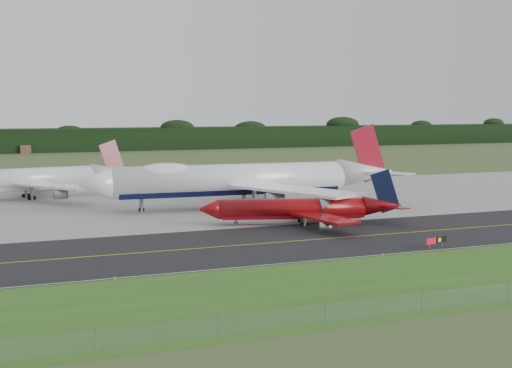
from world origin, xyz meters
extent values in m
plane|color=#425327|center=(0.00, 0.00, 0.00)|extent=(600.00, 600.00, 0.00)
cube|color=#32581A|center=(0.00, -35.00, 0.01)|extent=(400.00, 30.00, 0.01)
cube|color=black|center=(0.00, -4.00, 0.01)|extent=(400.00, 32.00, 0.02)
cube|color=gray|center=(0.00, 51.00, 0.01)|extent=(400.00, 78.00, 0.01)
cube|color=#C69612|center=(0.00, -4.00, 0.03)|extent=(400.00, 0.40, 0.00)
cube|color=silver|center=(0.00, -19.50, 0.03)|extent=(400.00, 0.25, 0.00)
plane|color=slate|center=(0.00, -48.00, 1.10)|extent=(320.00, 0.00, 320.00)
cylinder|color=slate|center=(0.00, -48.00, 1.10)|extent=(0.10, 0.10, 2.20)
cube|color=black|center=(0.00, 275.00, 6.00)|extent=(700.00, 24.00, 12.00)
cylinder|color=white|center=(2.43, 38.37, 6.63)|extent=(54.20, 9.51, 6.85)
cube|color=black|center=(2.43, 38.37, 4.41)|extent=(51.43, 7.66, 2.40)
cone|color=white|center=(-27.87, 39.87, 6.63)|extent=(7.07, 7.17, 6.85)
cone|color=white|center=(36.47, 36.69, 7.15)|extent=(14.55, 7.54, 6.85)
ellipsoid|color=white|center=(-12.65, 39.12, 8.52)|extent=(14.24, 6.50, 4.37)
cube|color=white|center=(11.03, 22.67, 5.44)|extent=(20.53, 31.94, 0.59)
cube|color=white|center=(12.54, 53.15, 5.44)|extent=(22.86, 31.53, 0.59)
cube|color=#AD1326|center=(37.23, 36.65, 11.80)|extent=(9.86, 1.03, 14.19)
cylinder|color=gray|center=(6.86, 23.54, 3.57)|extent=(3.88, 3.06, 2.88)
cylinder|color=gray|center=(8.30, 52.70, 3.57)|extent=(3.88, 3.06, 2.88)
cylinder|color=gray|center=(12.38, 9.98, 3.57)|extent=(3.88, 3.06, 2.88)
cylinder|color=gray|center=(15.14, 65.64, 3.57)|extent=(3.88, 3.06, 2.88)
cylinder|color=black|center=(-18.04, 39.39, 0.62)|extent=(1.26, 0.61, 1.23)
cylinder|color=slate|center=(6.55, 34.40, 2.29)|extent=(1.00, 1.00, 4.58)
cylinder|color=black|center=(6.55, 34.40, 0.62)|extent=(1.26, 0.68, 1.23)
cylinder|color=slate|center=(6.93, 41.92, 2.29)|extent=(1.00, 1.00, 4.58)
cylinder|color=black|center=(6.93, 41.92, 0.62)|extent=(1.26, 0.68, 1.23)
cylinder|color=maroon|center=(5.65, 12.38, 3.16)|extent=(28.50, 12.09, 3.87)
cube|color=maroon|center=(5.65, 12.38, 1.90)|extent=(26.84, 10.75, 1.36)
cone|color=maroon|center=(-9.74, 17.10, 3.16)|extent=(4.56, 4.75, 3.87)
cone|color=maroon|center=(22.94, 7.08, 3.45)|extent=(8.36, 5.92, 3.87)
cube|color=maroon|center=(8.01, 3.32, 2.48)|extent=(7.32, 16.50, 0.44)
cube|color=maroon|center=(12.68, 18.56, 2.48)|extent=(14.51, 15.30, 0.44)
cube|color=black|center=(23.46, 6.92, 6.37)|extent=(5.94, 2.09, 8.81)
cylinder|color=gray|center=(6.61, -0.24, 1.42)|extent=(2.50, 2.18, 1.63)
cylinder|color=gray|center=(13.52, 22.29, 1.42)|extent=(2.50, 2.18, 1.63)
cylinder|color=black|center=(-4.75, 15.57, 0.35)|extent=(0.76, 0.50, 0.70)
cylinder|color=slate|center=(7.21, 9.68, 1.00)|extent=(0.68, 0.68, 2.00)
cylinder|color=black|center=(7.21, 9.68, 0.35)|extent=(0.77, 0.54, 0.70)
cylinder|color=slate|center=(8.46, 13.75, 1.00)|extent=(0.68, 0.68, 2.00)
cylinder|color=black|center=(8.46, 13.75, 0.35)|extent=(0.77, 0.54, 0.70)
cylinder|color=silver|center=(-42.25, 72.43, 5.05)|extent=(39.40, 11.70, 5.42)
cube|color=silver|center=(-42.25, 72.43, 3.29)|extent=(37.25, 10.05, 1.90)
cone|color=silver|center=(-17.91, 76.45, 5.45)|extent=(11.05, 7.03, 5.42)
cube|color=silver|center=(-33.68, 62.51, 4.10)|extent=(18.44, 22.43, 0.49)
cube|color=silver|center=(-37.32, 84.57, 4.10)|extent=(12.81, 23.43, 0.49)
cube|color=red|center=(-17.31, 76.54, 8.97)|extent=(7.45, 1.64, 10.78)
cylinder|color=gray|center=(-33.13, 57.19, 2.62)|extent=(3.29, 2.73, 2.28)
cylinder|color=gray|center=(-38.51, 89.80, 2.62)|extent=(3.29, 2.73, 2.28)
cylinder|color=slate|center=(-38.68, 70.00, 1.71)|extent=(0.87, 0.87, 3.42)
cylinder|color=black|center=(-38.68, 70.00, 0.49)|extent=(1.04, 0.64, 0.98)
cylinder|color=slate|center=(-39.65, 75.88, 1.71)|extent=(0.87, 0.87, 3.42)
cylinder|color=black|center=(-39.65, 75.88, 0.49)|extent=(1.04, 0.64, 0.98)
cylinder|color=slate|center=(16.06, -18.51, 0.38)|extent=(0.13, 0.13, 0.77)
cylinder|color=slate|center=(19.18, -17.49, 0.38)|extent=(0.13, 0.13, 0.77)
cube|color=maroon|center=(16.37, -18.40, 1.26)|extent=(2.35, 0.93, 0.98)
cube|color=black|center=(18.35, -17.76, 1.26)|extent=(1.10, 0.52, 0.98)
cube|color=black|center=(19.59, -17.36, 1.26)|extent=(1.31, 0.59, 0.98)
cylinder|color=yellow|center=(-35.09, -20.50, 0.25)|extent=(0.16, 0.16, 0.50)
cylinder|color=yellow|center=(6.00, -20.50, 0.25)|extent=(0.16, 0.16, 0.50)
camera|label=1|loc=(-51.96, -113.14, 22.63)|focal=50.00mm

